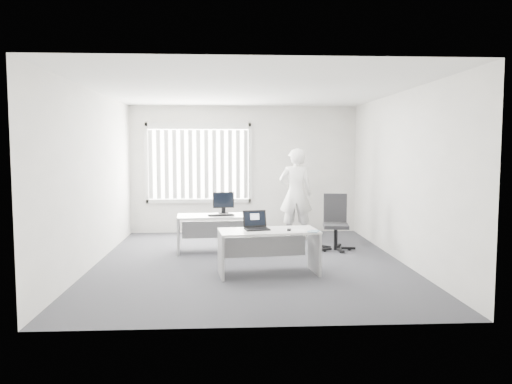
{
  "coord_description": "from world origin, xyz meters",
  "views": [
    {
      "loc": [
        -0.34,
        -8.07,
        1.87
      ],
      "look_at": [
        0.11,
        0.15,
        1.15
      ],
      "focal_mm": 35.0,
      "sensor_mm": 36.0,
      "label": 1
    }
  ],
  "objects": [
    {
      "name": "monitor",
      "position": [
        -0.44,
        1.16,
        0.86
      ],
      "size": [
        0.41,
        0.18,
        0.39
      ],
      "primitive_type": null,
      "rotation": [
        0.0,
        0.0,
        0.15
      ],
      "color": "black",
      "rests_on": "desk_far"
    },
    {
      "name": "window",
      "position": [
        -1.0,
        2.96,
        1.55
      ],
      "size": [
        2.32,
        0.06,
        1.76
      ],
      "primitive_type": "cube",
      "color": "silver",
      "rests_on": "wall_back"
    },
    {
      "name": "ground",
      "position": [
        0.0,
        0.0,
        0.0
      ],
      "size": [
        6.0,
        6.0,
        0.0
      ],
      "primitive_type": "plane",
      "color": "#434349",
      "rests_on": "ground"
    },
    {
      "name": "blinds",
      "position": [
        -1.0,
        2.9,
        1.52
      ],
      "size": [
        2.2,
        0.1,
        1.5
      ],
      "primitive_type": null,
      "color": "silver",
      "rests_on": "wall_back"
    },
    {
      "name": "ceiling",
      "position": [
        0.0,
        0.0,
        2.8
      ],
      "size": [
        5.0,
        6.0,
        0.02
      ],
      "primitive_type": "cube",
      "color": "silver",
      "rests_on": "wall_back"
    },
    {
      "name": "mouse",
      "position": [
        0.54,
        -0.86,
        0.68
      ],
      "size": [
        0.07,
        0.1,
        0.04
      ],
      "primitive_type": null,
      "rotation": [
        0.0,
        0.0,
        -0.16
      ],
      "color": "silver",
      "rests_on": "paper_sheet"
    },
    {
      "name": "office_chair",
      "position": [
        1.63,
        0.95,
        0.32
      ],
      "size": [
        0.66,
        0.66,
        1.03
      ],
      "rotation": [
        0.0,
        0.0,
        -0.13
      ],
      "color": "black",
      "rests_on": "ground"
    },
    {
      "name": "wall_back",
      "position": [
        0.0,
        3.0,
        1.4
      ],
      "size": [
        5.0,
        0.02,
        2.8
      ],
      "primitive_type": "cube",
      "color": "beige",
      "rests_on": "ground"
    },
    {
      "name": "laptop",
      "position": [
        0.08,
        -0.76,
        0.8
      ],
      "size": [
        0.41,
        0.37,
        0.28
      ],
      "primitive_type": null,
      "rotation": [
        0.0,
        0.0,
        0.18
      ],
      "color": "black",
      "rests_on": "desk_near"
    },
    {
      "name": "wall_right",
      "position": [
        2.5,
        0.0,
        1.4
      ],
      "size": [
        0.02,
        6.0,
        2.8
      ],
      "primitive_type": "cube",
      "color": "beige",
      "rests_on": "ground"
    },
    {
      "name": "person",
      "position": [
        1.04,
        2.09,
        0.94
      ],
      "size": [
        0.71,
        0.49,
        1.87
      ],
      "primitive_type": "imported",
      "rotation": [
        0.0,
        0.0,
        3.09
      ],
      "color": "white",
      "rests_on": "ground"
    },
    {
      "name": "paper_sheet",
      "position": [
        0.65,
        -0.84,
        0.66
      ],
      "size": [
        0.35,
        0.3,
        0.0
      ],
      "primitive_type": "cube",
      "rotation": [
        0.0,
        0.0,
        0.35
      ],
      "color": "white",
      "rests_on": "desk_near"
    },
    {
      "name": "desk_near",
      "position": [
        0.24,
        -0.78,
        0.48
      ],
      "size": [
        1.53,
        0.85,
        0.66
      ],
      "rotation": [
        0.0,
        0.0,
        0.12
      ],
      "color": "silver",
      "rests_on": "ground"
    },
    {
      "name": "wall_front",
      "position": [
        0.0,
        -3.0,
        1.4
      ],
      "size": [
        5.0,
        0.02,
        2.8
      ],
      "primitive_type": "cube",
      "color": "beige",
      "rests_on": "ground"
    },
    {
      "name": "keyboard",
      "position": [
        -0.48,
        0.81,
        0.68
      ],
      "size": [
        0.48,
        0.25,
        0.02
      ],
      "primitive_type": "cube",
      "rotation": [
        0.0,
        0.0,
        0.22
      ],
      "color": "black",
      "rests_on": "desk_far"
    },
    {
      "name": "wall_left",
      "position": [
        -2.5,
        0.0,
        1.4
      ],
      "size": [
        0.02,
        6.0,
        2.8
      ],
      "primitive_type": "cube",
      "color": "beige",
      "rests_on": "ground"
    },
    {
      "name": "booklet",
      "position": [
        0.89,
        -0.96,
        0.67
      ],
      "size": [
        0.21,
        0.23,
        0.01
      ],
      "primitive_type": "cube",
      "rotation": [
        0.0,
        0.0,
        -0.44
      ],
      "color": "silver",
      "rests_on": "desk_near"
    },
    {
      "name": "desk_far",
      "position": [
        -0.53,
        0.89,
        0.48
      ],
      "size": [
        1.51,
        0.78,
        0.67
      ],
      "rotation": [
        0.0,
        0.0,
        0.07
      ],
      "color": "silver",
      "rests_on": "ground"
    }
  ]
}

